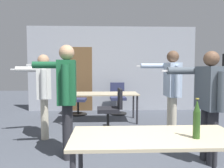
# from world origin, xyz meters

# --- Properties ---
(back_wall) EXTENTS (5.39, 0.12, 2.71)m
(back_wall) POSITION_xyz_m (-0.03, 5.59, 1.34)
(back_wall) COLOR #A3A8B2
(back_wall) RESTS_ON ground_plane
(conference_table_near) EXTENTS (1.60, 0.71, 0.73)m
(conference_table_near) POSITION_xyz_m (0.21, 0.52, 0.66)
(conference_table_near) COLOR #C6B793
(conference_table_near) RESTS_ON ground_plane
(conference_table_far) EXTENTS (1.92, 0.78, 0.73)m
(conference_table_far) POSITION_xyz_m (-0.36, 4.08, 0.67)
(conference_table_far) COLOR #C6B793
(conference_table_far) RESTS_ON ground_plane
(person_right_polo) EXTENTS (0.83, 0.69, 1.73)m
(person_right_polo) POSITION_xyz_m (-0.85, 1.84, 1.03)
(person_right_polo) COLOR #28282D
(person_right_polo) RESTS_ON ground_plane
(person_far_watching) EXTENTS (0.78, 0.68, 1.62)m
(person_far_watching) POSITION_xyz_m (1.23, 1.55, 0.96)
(person_far_watching) COLOR #28282D
(person_far_watching) RESTS_ON ground_plane
(person_near_casual) EXTENTS (0.79, 0.61, 1.71)m
(person_near_casual) POSITION_xyz_m (1.03, 2.66, 1.04)
(person_near_casual) COLOR beige
(person_near_casual) RESTS_ON ground_plane
(person_left_plaid) EXTENTS (0.87, 0.67, 1.64)m
(person_left_plaid) POSITION_xyz_m (-1.46, 2.79, 0.98)
(person_left_plaid) COLOR beige
(person_left_plaid) RESTS_ON ground_plane
(office_chair_side_rolled) EXTENTS (0.56, 0.52, 0.91)m
(office_chair_side_rolled) POSITION_xyz_m (-1.11, 4.92, 0.42)
(office_chair_side_rolled) COLOR black
(office_chair_side_rolled) RESTS_ON ground_plane
(office_chair_far_left) EXTENTS (0.52, 0.56, 0.93)m
(office_chair_far_left) POSITION_xyz_m (0.15, 5.06, 0.44)
(office_chair_far_left) COLOR black
(office_chair_far_left) RESTS_ON ground_plane
(office_chair_near_pushed) EXTENTS (0.56, 0.52, 0.94)m
(office_chair_near_pushed) POSITION_xyz_m (-0.11, 3.16, 0.44)
(office_chair_near_pushed) COLOR black
(office_chair_near_pushed) RESTS_ON ground_plane
(beer_bottle) EXTENTS (0.06, 0.06, 0.37)m
(beer_bottle) POSITION_xyz_m (0.56, 0.42, 0.91)
(beer_bottle) COLOR #2D511E
(beer_bottle) RESTS_ON conference_table_near
(drink_cup) EXTENTS (0.08, 0.08, 0.11)m
(drink_cup) POSITION_xyz_m (0.12, 3.92, 0.79)
(drink_cup) COLOR #E05123
(drink_cup) RESTS_ON conference_table_far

